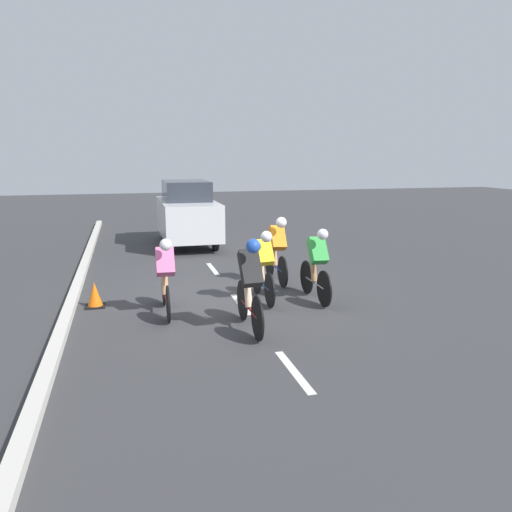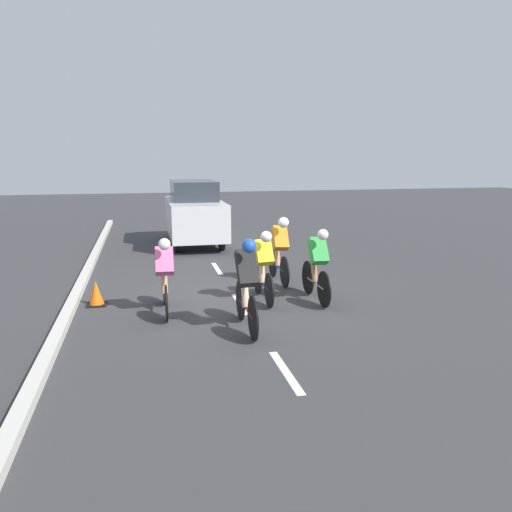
{
  "view_description": "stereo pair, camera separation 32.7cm",
  "coord_description": "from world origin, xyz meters",
  "px_view_note": "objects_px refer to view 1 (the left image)",
  "views": [
    {
      "loc": [
        2.09,
        9.63,
        2.87
      ],
      "look_at": [
        -0.31,
        0.47,
        0.95
      ],
      "focal_mm": 35.0,
      "sensor_mm": 36.0,
      "label": 1
    },
    {
      "loc": [
        1.78,
        9.7,
        2.87
      ],
      "look_at": [
        -0.31,
        0.47,
        0.95
      ],
      "focal_mm": 35.0,
      "sensor_mm": 36.0,
      "label": 2
    }
  ],
  "objects_px": {
    "cyclist_orange": "(277,248)",
    "cyclist_green": "(317,263)",
    "cyclist_yellow": "(264,264)",
    "cyclist_pink": "(165,274)",
    "cyclist_black": "(250,283)",
    "traffic_cone": "(95,295)",
    "support_car": "(187,213)"
  },
  "relations": [
    {
      "from": "cyclist_orange",
      "to": "cyclist_green",
      "type": "relative_size",
      "value": 1.05
    },
    {
      "from": "cyclist_orange",
      "to": "cyclist_yellow",
      "type": "relative_size",
      "value": 1.05
    },
    {
      "from": "cyclist_orange",
      "to": "cyclist_pink",
      "type": "relative_size",
      "value": 1.03
    },
    {
      "from": "cyclist_black",
      "to": "cyclist_green",
      "type": "bearing_deg",
      "value": -141.16
    },
    {
      "from": "cyclist_pink",
      "to": "cyclist_black",
      "type": "bearing_deg",
      "value": 135.57
    },
    {
      "from": "cyclist_yellow",
      "to": "traffic_cone",
      "type": "relative_size",
      "value": 3.4
    },
    {
      "from": "cyclist_green",
      "to": "traffic_cone",
      "type": "xyz_separation_m",
      "value": [
        4.27,
        -0.69,
        -0.53
      ]
    },
    {
      "from": "cyclist_pink",
      "to": "support_car",
      "type": "height_order",
      "value": "support_car"
    },
    {
      "from": "cyclist_orange",
      "to": "cyclist_green",
      "type": "xyz_separation_m",
      "value": [
        -0.33,
        1.6,
        -0.04
      ]
    },
    {
      "from": "support_car",
      "to": "traffic_cone",
      "type": "relative_size",
      "value": 8.1
    },
    {
      "from": "cyclist_yellow",
      "to": "traffic_cone",
      "type": "bearing_deg",
      "value": -8.21
    },
    {
      "from": "support_car",
      "to": "traffic_cone",
      "type": "xyz_separation_m",
      "value": [
        2.58,
        6.4,
        -0.8
      ]
    },
    {
      "from": "cyclist_black",
      "to": "cyclist_green",
      "type": "distance_m",
      "value": 2.19
    },
    {
      "from": "cyclist_pink",
      "to": "support_car",
      "type": "distance_m",
      "value": 7.34
    },
    {
      "from": "cyclist_yellow",
      "to": "cyclist_pink",
      "type": "bearing_deg",
      "value": 10.33
    },
    {
      "from": "cyclist_orange",
      "to": "cyclist_pink",
      "type": "distance_m",
      "value": 3.16
    },
    {
      "from": "cyclist_green",
      "to": "traffic_cone",
      "type": "relative_size",
      "value": 3.41
    },
    {
      "from": "cyclist_yellow",
      "to": "cyclist_green",
      "type": "height_order",
      "value": "cyclist_green"
    },
    {
      "from": "cyclist_orange",
      "to": "cyclist_green",
      "type": "height_order",
      "value": "cyclist_orange"
    },
    {
      "from": "support_car",
      "to": "traffic_cone",
      "type": "distance_m",
      "value": 6.94
    },
    {
      "from": "cyclist_black",
      "to": "traffic_cone",
      "type": "height_order",
      "value": "cyclist_black"
    },
    {
      "from": "cyclist_orange",
      "to": "cyclist_pink",
      "type": "bearing_deg",
      "value": 33.09
    },
    {
      "from": "cyclist_green",
      "to": "cyclist_yellow",
      "type": "bearing_deg",
      "value": -12.27
    },
    {
      "from": "support_car",
      "to": "cyclist_black",
      "type": "bearing_deg",
      "value": 89.89
    },
    {
      "from": "cyclist_black",
      "to": "cyclist_pink",
      "type": "relative_size",
      "value": 1.04
    },
    {
      "from": "cyclist_black",
      "to": "cyclist_yellow",
      "type": "bearing_deg",
      "value": -112.77
    },
    {
      "from": "cyclist_pink",
      "to": "cyclist_yellow",
      "type": "bearing_deg",
      "value": -169.67
    },
    {
      "from": "support_car",
      "to": "cyclist_green",
      "type": "bearing_deg",
      "value": 103.41
    },
    {
      "from": "cyclist_yellow",
      "to": "traffic_cone",
      "type": "distance_m",
      "value": 3.31
    },
    {
      "from": "cyclist_black",
      "to": "traffic_cone",
      "type": "distance_m",
      "value": 3.34
    },
    {
      "from": "cyclist_black",
      "to": "traffic_cone",
      "type": "relative_size",
      "value": 3.59
    },
    {
      "from": "cyclist_yellow",
      "to": "cyclist_green",
      "type": "distance_m",
      "value": 1.06
    }
  ]
}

